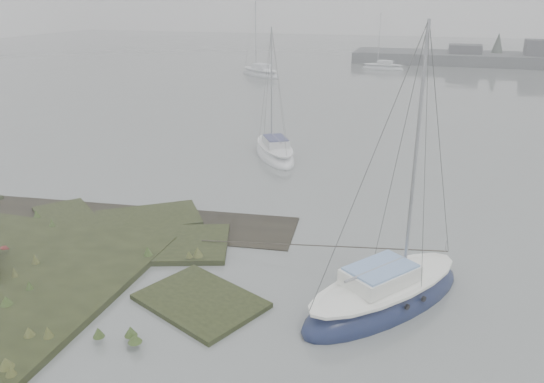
% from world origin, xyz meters
% --- Properties ---
extents(ground, '(160.00, 160.00, 0.00)m').
position_xyz_m(ground, '(0.00, 30.00, 0.00)').
color(ground, slate).
rests_on(ground, ground).
extents(sailboat_main, '(5.29, 6.07, 8.61)m').
position_xyz_m(sailboat_main, '(5.67, 0.99, 0.27)').
color(sailboat_main, '#131C3E').
rests_on(sailboat_main, ground).
extents(sailboat_white, '(4.22, 5.45, 7.49)m').
position_xyz_m(sailboat_white, '(-1.66, 14.54, 0.23)').
color(sailboat_white, white).
rests_on(sailboat_white, ground).
extents(sailboat_far_a, '(6.07, 5.15, 8.54)m').
position_xyz_m(sailboat_far_a, '(-11.98, 43.94, 0.26)').
color(sailboat_far_a, '#B3B6BC').
rests_on(sailboat_far_a, ground).
extents(sailboat_far_c, '(5.18, 2.22, 7.08)m').
position_xyz_m(sailboat_far_c, '(0.54, 53.09, 0.22)').
color(sailboat_far_c, '#B6BBC2').
rests_on(sailboat_far_c, ground).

